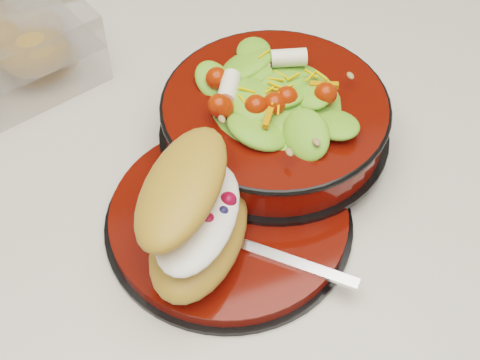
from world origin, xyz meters
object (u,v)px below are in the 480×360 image
object	(u,v)px
dinner_plate	(230,218)
fork	(273,255)
salad_bowl	(275,109)
croissant	(196,214)
island_counter	(345,307)

from	to	relation	value
dinner_plate	fork	distance (m)	0.07
salad_bowl	croissant	xyz separation A→B (m)	(-0.13, -0.11, 0.01)
salad_bowl	croissant	size ratio (longest dim) A/B	1.36
island_counter	croissant	distance (m)	0.59
dinner_plate	salad_bowl	size ratio (longest dim) A/B	1.00
dinner_plate	fork	xyz separation A→B (m)	(0.02, -0.06, 0.01)
salad_bowl	croissant	distance (m)	0.17
island_counter	fork	world-z (taller)	fork
island_counter	croissant	world-z (taller)	croissant
croissant	fork	size ratio (longest dim) A/B	1.48
croissant	dinner_plate	bearing A→B (deg)	-24.35
croissant	island_counter	bearing A→B (deg)	-34.78
salad_bowl	croissant	bearing A→B (deg)	-138.94
salad_bowl	fork	world-z (taller)	salad_bowl
dinner_plate	island_counter	bearing A→B (deg)	16.90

